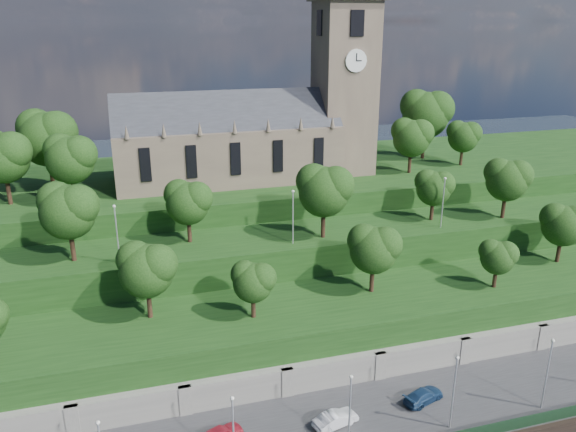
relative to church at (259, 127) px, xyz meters
name	(u,v)px	position (x,y,z in m)	size (l,w,h in m)	color
promenade	(353,428)	(-0.79, -39.98, -21.52)	(160.00, 12.00, 2.00)	#2D2D30
retaining_wall	(332,378)	(-0.79, -34.01, -20.02)	(160.00, 2.10, 5.00)	slate
embankment_lower	(313,335)	(-0.79, -27.98, -18.52)	(160.00, 12.00, 8.00)	#153511
embankment_upper	(286,278)	(-0.79, -16.98, -16.52)	(160.00, 10.00, 12.00)	#153511
hilltop	(250,216)	(-0.79, 4.02, -15.02)	(160.00, 32.00, 15.00)	#153511
church	(259,127)	(0.00, 0.00, 0.00)	(38.60, 12.35, 27.60)	brown
trees_lower	(326,257)	(0.81, -27.35, -9.44)	(70.93, 8.95, 8.33)	black
trees_upper	(297,192)	(0.35, -18.01, -4.78)	(61.26, 8.67, 9.21)	black
trees_hilltop	(241,133)	(-2.82, -0.36, -0.58)	(73.36, 16.93, 11.65)	black
lamp_posts_promenade	(350,407)	(-2.79, -43.48, -16.12)	(60.36, 0.36, 7.59)	#B2B2B7
lamp_posts_upper	(293,212)	(-0.79, -19.98, -6.58)	(40.36, 0.36, 6.72)	#B2B2B7
car_middle	(336,419)	(-2.76, -40.32, -19.81)	(1.51, 4.33, 1.43)	silver
car_right	(424,396)	(6.75, -39.46, -19.87)	(1.83, 4.49, 1.30)	navy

